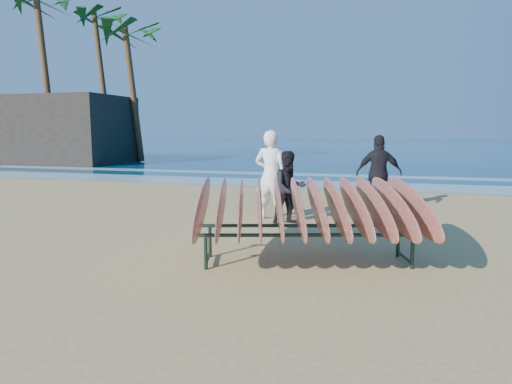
# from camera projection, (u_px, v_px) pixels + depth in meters

# --- Properties ---
(ground) EXTENTS (120.00, 120.00, 0.00)m
(ground) POSITION_uv_depth(u_px,v_px,m) (242.00, 260.00, 7.00)
(ground) COLOR tan
(ground) RESTS_ON ground
(ocean) EXTENTS (160.00, 160.00, 0.00)m
(ocean) POSITION_uv_depth(u_px,v_px,m) (369.00, 145.00, 59.44)
(ocean) COLOR navy
(ocean) RESTS_ON ground
(foam_near) EXTENTS (160.00, 160.00, 0.00)m
(foam_near) POSITION_uv_depth(u_px,v_px,m) (325.00, 185.00, 16.54)
(foam_near) COLOR white
(foam_near) RESTS_ON ground
(foam_far) EXTENTS (160.00, 160.00, 0.00)m
(foam_far) POSITION_uv_depth(u_px,v_px,m) (335.00, 175.00, 19.87)
(foam_far) COLOR white
(foam_far) RESTS_ON ground
(surfboard_rack) EXTENTS (3.75, 3.32, 1.35)m
(surfboard_rack) POSITION_uv_depth(u_px,v_px,m) (307.00, 207.00, 6.75)
(surfboard_rack) COLOR #1C2E25
(surfboard_rack) RESTS_ON ground
(person_white) EXTENTS (0.75, 0.52, 1.98)m
(person_white) POSITION_uv_depth(u_px,v_px,m) (271.00, 175.00, 10.05)
(person_white) COLOR white
(person_white) RESTS_ON ground
(person_dark_a) EXTENTS (0.95, 0.92, 1.54)m
(person_dark_a) POSITION_uv_depth(u_px,v_px,m) (289.00, 188.00, 9.58)
(person_dark_a) COLOR black
(person_dark_a) RESTS_ON ground
(person_dark_b) EXTENTS (1.14, 0.60, 1.86)m
(person_dark_b) POSITION_uv_depth(u_px,v_px,m) (379.00, 173.00, 11.08)
(person_dark_b) COLOR black
(person_dark_b) RESTS_ON ground
(building) EXTENTS (8.81, 4.89, 3.91)m
(building) POSITION_uv_depth(u_px,v_px,m) (52.00, 130.00, 27.26)
(building) COLOR #2D2823
(building) RESTS_ON ground
(palm_left) EXTENTS (5.20, 5.20, 9.91)m
(palm_left) POSITION_uv_depth(u_px,v_px,m) (42.00, 6.00, 25.98)
(palm_left) COLOR brown
(palm_left) RESTS_ON ground
(palm_mid) EXTENTS (5.20, 5.20, 8.28)m
(palm_mid) POSITION_uv_depth(u_px,v_px,m) (131.00, 36.00, 26.68)
(palm_mid) COLOR brown
(palm_mid) RESTS_ON ground
(palm_right) EXTENTS (5.20, 5.20, 10.51)m
(palm_right) POSITION_uv_depth(u_px,v_px,m) (100.00, 21.00, 32.17)
(palm_right) COLOR brown
(palm_right) RESTS_ON ground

